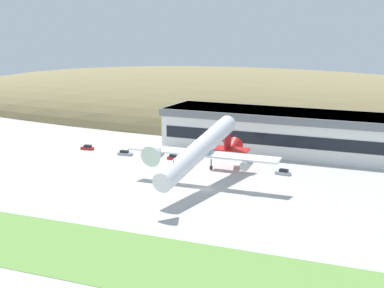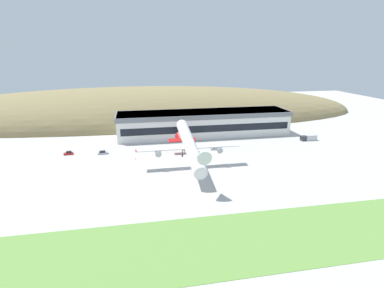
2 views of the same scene
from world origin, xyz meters
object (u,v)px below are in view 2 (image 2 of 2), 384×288
cargo_airplane (189,145)px  fuel_truck (309,138)px  traffic_cone_0 (136,159)px  service_car_1 (103,153)px  service_car_3 (139,150)px  service_car_2 (69,153)px  service_car_0 (215,148)px  terminal_building (204,122)px

cargo_airplane → fuel_truck: bearing=20.9°
traffic_cone_0 → service_car_1: bearing=145.5°
cargo_airplane → service_car_1: size_ratio=11.43×
service_car_1 → service_car_3: bearing=2.6°
service_car_3 → service_car_2: bearing=177.6°
service_car_1 → fuel_truck: bearing=1.5°
service_car_0 → service_car_2: service_car_0 is taller
service_car_3 → cargo_airplane: bearing=-51.4°
service_car_1 → fuel_truck: 102.43m
service_car_0 → service_car_1: 51.06m
traffic_cone_0 → service_car_3: bearing=80.2°
traffic_cone_0 → service_car_2: bearing=157.9°
terminal_building → traffic_cone_0: size_ratio=160.78×
service_car_2 → traffic_cone_0: 31.55m
service_car_0 → fuel_truck: size_ratio=0.51×
service_car_1 → service_car_3: size_ratio=1.21×
service_car_1 → service_car_2: size_ratio=1.10×
service_car_0 → fuel_truck: 51.80m
service_car_1 → service_car_2: bearing=172.3°
cargo_airplane → terminal_building: bearing=70.6°
service_car_2 → service_car_3: 31.08m
fuel_truck → traffic_cone_0: 88.94m
terminal_building → service_car_0: 27.87m
service_car_2 → cargo_airplane: bearing=-26.6°
service_car_0 → service_car_1: (-50.95, 3.38, -0.04)m
terminal_building → service_car_1: terminal_building is taller
service_car_2 → service_car_3: size_ratio=1.11×
service_car_0 → service_car_3: size_ratio=1.15×
service_car_0 → service_car_1: service_car_0 is taller
cargo_airplane → fuel_truck: size_ratio=6.15×
service_car_0 → service_car_3: 35.01m
cargo_airplane → service_car_3: bearing=128.6°
cargo_airplane → traffic_cone_0: (-20.85, 13.17, -8.89)m
service_car_3 → fuel_truck: (86.21, 1.94, 0.74)m
fuel_truck → service_car_0: bearing=-173.3°
terminal_building → fuel_truck: (50.73, -21.01, -5.95)m
service_car_0 → traffic_cone_0: 37.18m
cargo_airplane → service_car_3: size_ratio=13.88×
service_car_1 → service_car_2: 15.01m
service_car_1 → service_car_0: bearing=-3.8°
cargo_airplane → service_car_1: (-35.20, 23.04, -8.56)m
service_car_0 → traffic_cone_0: (-36.60, -6.49, -0.37)m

